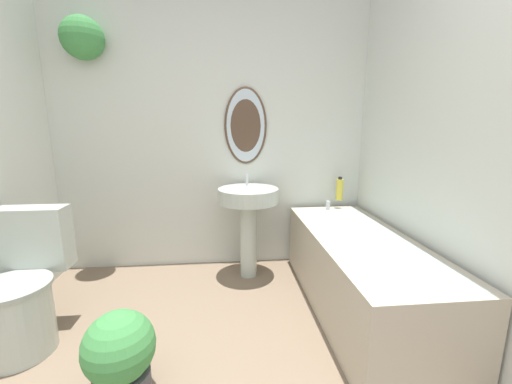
# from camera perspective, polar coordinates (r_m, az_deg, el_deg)

# --- Properties ---
(wall_back) EXTENTS (2.85, 0.33, 2.40)m
(wall_back) POSITION_cam_1_polar(r_m,az_deg,el_deg) (2.87, -9.28, 11.28)
(wall_back) COLOR silver
(wall_back) RESTS_ON ground_plane
(wall_right) EXTENTS (0.06, 2.49, 2.40)m
(wall_right) POSITION_cam_1_polar(r_m,az_deg,el_deg) (2.11, 32.73, 7.81)
(wall_right) COLOR silver
(wall_right) RESTS_ON ground_plane
(toilet) EXTENTS (0.41, 0.56, 0.79)m
(toilet) POSITION_cam_1_polar(r_m,az_deg,el_deg) (2.36, -36.86, -14.52)
(toilet) COLOR #B2BCB2
(toilet) RESTS_ON ground_plane
(pedestal_sink) EXTENTS (0.50, 0.50, 0.88)m
(pedestal_sink) POSITION_cam_1_polar(r_m,az_deg,el_deg) (2.64, -1.40, -3.14)
(pedestal_sink) COLOR #B2BCB2
(pedestal_sink) RESTS_ON ground_plane
(bathtub) EXTENTS (0.64, 1.66, 0.62)m
(bathtub) POSITION_cam_1_polar(r_m,az_deg,el_deg) (2.39, 18.27, -13.51)
(bathtub) COLOR #B2A893
(bathtub) RESTS_ON ground_plane
(shampoo_bottle) EXTENTS (0.06, 0.06, 0.22)m
(shampoo_bottle) POSITION_cam_1_polar(r_m,az_deg,el_deg) (2.98, 14.95, 0.50)
(shampoo_bottle) COLOR gold
(shampoo_bottle) RESTS_ON bathtub
(potted_plant) EXTENTS (0.33, 0.33, 0.45)m
(potted_plant) POSITION_cam_1_polar(r_m,az_deg,el_deg) (1.76, -23.49, -25.51)
(potted_plant) COLOR #47474C
(potted_plant) RESTS_ON ground_plane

